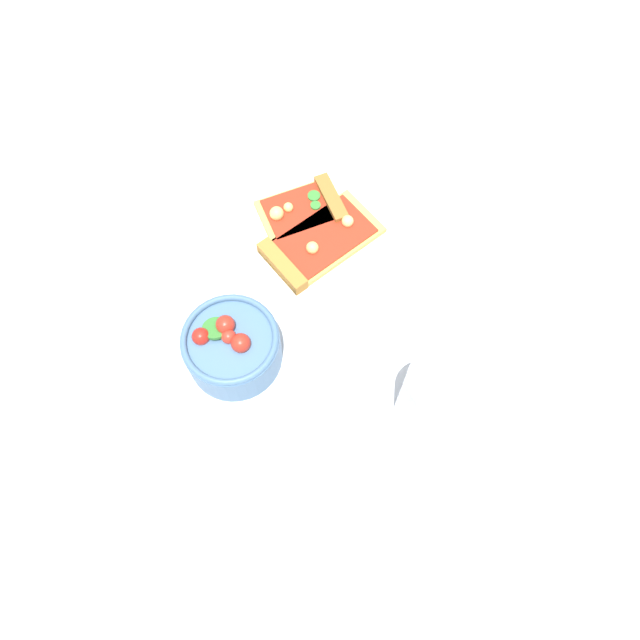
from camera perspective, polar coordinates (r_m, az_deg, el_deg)
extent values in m
plane|color=silver|center=(0.84, -2.10, 5.83)|extent=(2.40, 2.40, 0.00)
cylinder|color=silver|center=(0.86, -1.20, 8.62)|extent=(0.23, 0.23, 0.01)
cube|color=#E5B256|center=(0.86, -1.77, 10.15)|extent=(0.13, 0.12, 0.01)
cube|color=#A36B2D|center=(0.87, 1.06, 11.29)|extent=(0.05, 0.08, 0.02)
cube|color=#B22D19|center=(0.86, -1.78, 10.36)|extent=(0.11, 0.10, 0.00)
sphere|color=#EAD172|center=(0.86, -3.00, 10.56)|extent=(0.01, 0.01, 0.01)
sphere|color=#EAD172|center=(0.85, -4.11, 9.99)|extent=(0.02, 0.02, 0.02)
cylinder|color=#388433|center=(0.86, -0.42, 10.75)|extent=(0.01, 0.01, 0.00)
cylinder|color=#388433|center=(0.87, -0.57, 11.63)|extent=(0.02, 0.02, 0.00)
cube|color=#E5B256|center=(0.84, 0.25, 7.52)|extent=(0.18, 0.17, 0.01)
cube|color=#B77A33|center=(0.81, -3.59, 5.12)|extent=(0.07, 0.08, 0.02)
cube|color=#B22D19|center=(0.83, 0.25, 7.72)|extent=(0.15, 0.15, 0.00)
sphere|color=#EAD172|center=(0.82, -0.72, 7.04)|extent=(0.02, 0.02, 0.02)
sphere|color=#F2D87F|center=(0.84, 2.62, 9.29)|extent=(0.02, 0.02, 0.02)
cylinder|color=#4C7299|center=(0.76, -8.22, -2.67)|extent=(0.12, 0.12, 0.06)
torus|color=#4C7299|center=(0.73, -8.54, -1.74)|extent=(0.12, 0.12, 0.01)
sphere|color=red|center=(0.72, -7.49, -2.17)|extent=(0.02, 0.02, 0.02)
sphere|color=red|center=(0.73, -8.92, -0.44)|extent=(0.02, 0.02, 0.02)
sphere|color=red|center=(0.73, -8.61, -1.55)|extent=(0.02, 0.02, 0.02)
sphere|color=red|center=(0.74, -11.18, -1.53)|extent=(0.02, 0.02, 0.02)
cylinder|color=#388433|center=(0.74, -9.84, -0.78)|extent=(0.04, 0.04, 0.01)
cylinder|color=silver|center=(0.70, 10.40, -7.31)|extent=(0.07, 0.07, 0.13)
cylinder|color=black|center=(0.71, 10.34, -7.42)|extent=(0.06, 0.06, 0.11)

